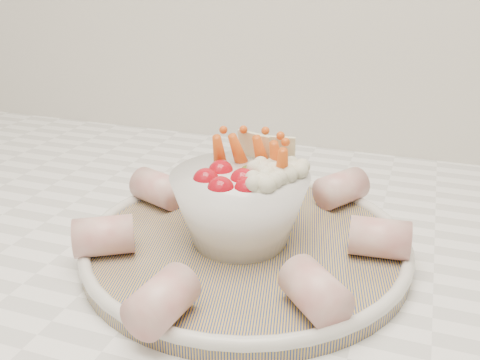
% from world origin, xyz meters
% --- Properties ---
extents(serving_platter, '(0.37, 0.37, 0.02)m').
position_xyz_m(serving_platter, '(0.17, 1.43, 0.93)').
color(serving_platter, navy).
rests_on(serving_platter, kitchen_counter).
extents(veggie_bowl, '(0.13, 0.13, 0.10)m').
position_xyz_m(veggie_bowl, '(0.16, 1.43, 0.97)').
color(veggie_bowl, white).
rests_on(veggie_bowl, serving_platter).
extents(cured_meat_rolls, '(0.30, 0.33, 0.04)m').
position_xyz_m(cured_meat_rolls, '(0.17, 1.43, 0.95)').
color(cured_meat_rolls, '#BF5A57').
rests_on(cured_meat_rolls, serving_platter).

